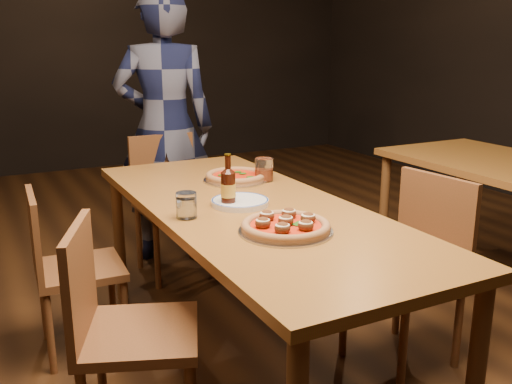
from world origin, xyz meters
name	(u,v)px	position (x,y,z in m)	size (l,w,h in m)	color
ground	(251,363)	(0.00, 0.00, 0.00)	(9.00, 9.00, 0.00)	black
table_main	(251,221)	(0.00, 0.00, 0.68)	(0.80, 2.00, 0.75)	brown
chair_main_nw	(139,332)	(-0.57, -0.27, 0.43)	(0.41, 0.41, 0.87)	brown
chair_main_sw	(80,268)	(-0.64, 0.49, 0.41)	(0.38, 0.38, 0.82)	brown
chair_main_e	(404,270)	(0.61, -0.29, 0.44)	(0.41, 0.41, 0.89)	brown
chair_end	(174,205)	(0.06, 1.16, 0.45)	(0.42, 0.42, 0.89)	brown
pizza_meatball	(286,226)	(-0.04, -0.37, 0.77)	(0.35, 0.35, 0.06)	#B7B7BF
pizza_margherita	(236,176)	(0.13, 0.42, 0.77)	(0.32, 0.32, 0.04)	#B7B7BF
plate_stack	(240,202)	(-0.04, 0.03, 0.76)	(0.24, 0.24, 0.02)	white
beer_bottle	(228,189)	(-0.09, 0.02, 0.83)	(0.06, 0.06, 0.22)	black
water_glass	(186,205)	(-0.30, -0.04, 0.80)	(0.08, 0.08, 0.10)	white
amber_glass	(264,170)	(0.25, 0.35, 0.81)	(0.09, 0.09, 0.11)	#9E3911
diner	(165,128)	(0.12, 1.46, 0.88)	(0.64, 0.42, 1.75)	black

